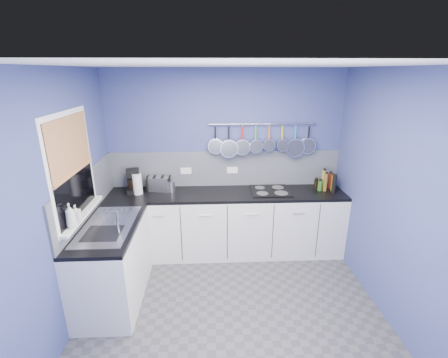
{
  "coord_description": "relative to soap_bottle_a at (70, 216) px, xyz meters",
  "views": [
    {
      "loc": [
        -0.21,
        -2.74,
        2.46
      ],
      "look_at": [
        -0.05,
        0.75,
        1.25
      ],
      "focal_mm": 25.23,
      "sensor_mm": 36.0,
      "label": 1
    }
  ],
  "objects": [
    {
      "name": "paper_towel",
      "position": [
        0.35,
        1.22,
        -0.13
      ],
      "size": [
        0.15,
        0.15,
        0.27
      ],
      "primitive_type": "cylinder",
      "rotation": [
        0.0,
        0.0,
        0.33
      ],
      "color": "white",
      "rests_on": "worktop_back"
    },
    {
      "name": "ceiling",
      "position": [
        1.53,
        0.0,
        1.34
      ],
      "size": [
        3.2,
        3.0,
        0.02
      ],
      "primitive_type": "cube",
      "color": "white",
      "rests_on": "ground"
    },
    {
      "name": "condiment_1",
      "position": [
        2.9,
        1.33,
        -0.14
      ],
      "size": [
        0.06,
        0.06,
        0.26
      ],
      "primitive_type": "cylinder",
      "color": "olive",
      "rests_on": "worktop_back"
    },
    {
      "name": "bamboo_blind",
      "position": [
        -0.03,
        0.3,
        0.61
      ],
      "size": [
        0.01,
        0.9,
        0.55
      ],
      "primitive_type": "cube",
      "color": "#AA8454",
      "rests_on": "wall_left"
    },
    {
      "name": "window_glass",
      "position": [
        -0.04,
        0.3,
        0.38
      ],
      "size": [
        0.01,
        0.9,
        1.0
      ],
      "primitive_type": "cube",
      "color": "black",
      "rests_on": "wall_left"
    },
    {
      "name": "coffee_maker",
      "position": [
        0.29,
        1.27,
        -0.11
      ],
      "size": [
        0.22,
        0.23,
        0.32
      ],
      "primitive_type": null,
      "rotation": [
        0.0,
        0.0,
        0.23
      ],
      "color": "black",
      "rests_on": "worktop_back"
    },
    {
      "name": "worktop_left",
      "position": [
        0.23,
        0.3,
        -0.29
      ],
      "size": [
        0.6,
        1.2,
        0.04
      ],
      "primitive_type": "cube",
      "color": "black",
      "rests_on": "cabinet_run_left"
    },
    {
      "name": "canister",
      "position": [
        0.79,
        1.28,
        -0.2
      ],
      "size": [
        0.11,
        0.11,
        0.14
      ],
      "primitive_type": "cylinder",
      "rotation": [
        0.0,
        0.0,
        -0.09
      ],
      "color": "silver",
      "rests_on": "worktop_back"
    },
    {
      "name": "pan_5",
      "position": [
        2.3,
        1.44,
        0.43
      ],
      "size": [
        0.17,
        0.11,
        0.36
      ],
      "primitive_type": null,
      "color": "silver",
      "rests_on": "pot_rail"
    },
    {
      "name": "soap_bottle_b",
      "position": [
        0.0,
        0.12,
        -0.03
      ],
      "size": [
        0.09,
        0.09,
        0.17
      ],
      "primitive_type": "imported",
      "rotation": [
        0.0,
        0.0,
        0.16
      ],
      "color": "white",
      "rests_on": "window_sill"
    },
    {
      "name": "hob",
      "position": [
        2.13,
        1.23,
        -0.26
      ],
      "size": [
        0.53,
        0.46,
        0.01
      ],
      "primitive_type": "cube",
      "color": "black",
      "rests_on": "worktop_back"
    },
    {
      "name": "pan_7",
      "position": [
        2.67,
        1.44,
        0.4
      ],
      "size": [
        0.23,
        0.05,
        0.42
      ],
      "primitive_type": null,
      "color": "silver",
      "rests_on": "pot_rail"
    },
    {
      "name": "condiment_5",
      "position": [
        2.82,
        1.23,
        -0.2
      ],
      "size": [
        0.06,
        0.06,
        0.14
      ],
      "primitive_type": "cylinder",
      "color": "#265919",
      "rests_on": "worktop_back"
    },
    {
      "name": "pan_4",
      "position": [
        2.12,
        1.44,
        0.43
      ],
      "size": [
        0.17,
        0.09,
        0.36
      ],
      "primitive_type": null,
      "color": "silver",
      "rests_on": "pot_rail"
    },
    {
      "name": "condiment_2",
      "position": [
        2.8,
        1.33,
        -0.21
      ],
      "size": [
        0.05,
        0.05,
        0.12
      ],
      "primitive_type": "cylinder",
      "color": "black",
      "rests_on": "worktop_back"
    },
    {
      "name": "pan_2",
      "position": [
        1.76,
        1.44,
        0.41
      ],
      "size": [
        0.22,
        0.1,
        0.41
      ],
      "primitive_type": null,
      "color": "silver",
      "rests_on": "pot_rail"
    },
    {
      "name": "pot_rail",
      "position": [
        2.03,
        1.45,
        0.61
      ],
      "size": [
        1.45,
        0.02,
        0.02
      ],
      "primitive_type": "cylinder",
      "rotation": [
        0.0,
        1.57,
        0.0
      ],
      "color": "silver",
      "rests_on": "wall_back"
    },
    {
      "name": "pan_3",
      "position": [
        1.94,
        1.44,
        0.42
      ],
      "size": [
        0.19,
        0.12,
        0.38
      ],
      "primitive_type": null,
      "color": "silver",
      "rests_on": "pot_rail"
    },
    {
      "name": "backsplash_left",
      "position": [
        -0.06,
        0.6,
        -0.02
      ],
      "size": [
        0.02,
        1.8,
        0.5
      ],
      "primitive_type": "cube",
      "color": "slate",
      "rests_on": "wall_left"
    },
    {
      "name": "window_sill",
      "position": [
        -0.02,
        0.3,
        -0.13
      ],
      "size": [
        0.1,
        0.98,
        0.03
      ],
      "primitive_type": "cube",
      "color": "white",
      "rests_on": "wall_left"
    },
    {
      "name": "sink_unit",
      "position": [
        0.23,
        0.3,
        -0.27
      ],
      "size": [
        0.5,
        0.95,
        0.01
      ],
      "primitive_type": "cube",
      "color": "silver",
      "rests_on": "worktop_left"
    },
    {
      "name": "condiment_4",
      "position": [
        2.88,
        1.21,
        -0.15
      ],
      "size": [
        0.05,
        0.05,
        0.25
      ],
      "primitive_type": "cylinder",
      "color": "brown",
      "rests_on": "worktop_back"
    },
    {
      "name": "condiment_0",
      "position": [
        2.98,
        1.31,
        -0.16
      ],
      "size": [
        0.06,
        0.06,
        0.22
      ],
      "primitive_type": "cylinder",
      "color": "#4C190C",
      "rests_on": "worktop_back"
    },
    {
      "name": "cabinet_run_back",
      "position": [
        1.53,
        1.2,
        -0.74
      ],
      "size": [
        3.2,
        0.6,
        0.86
      ],
      "primitive_type": "cube",
      "color": "silver",
      "rests_on": "ground"
    },
    {
      "name": "cabinet_run_left",
      "position": [
        0.23,
        0.3,
        -0.74
      ],
      "size": [
        0.6,
        1.2,
        0.86
      ],
      "primitive_type": "cube",
      "color": "silver",
      "rests_on": "ground"
    },
    {
      "name": "pan_6",
      "position": [
        2.48,
        1.44,
        0.39
      ],
      "size": [
        0.26,
        0.08,
        0.45
      ],
      "primitive_type": null,
      "color": "silver",
      "rests_on": "pot_rail"
    },
    {
      "name": "condiment_6",
      "position": [
        2.97,
        1.13,
        -0.15
      ],
      "size": [
        0.06,
        0.06,
        0.24
      ],
      "primitive_type": "cylinder",
      "color": "black",
      "rests_on": "worktop_back"
    },
    {
      "name": "socket_left",
      "position": [
        0.98,
        1.48,
        -0.04
      ],
      "size": [
        0.15,
        0.01,
        0.09
      ],
      "primitive_type": "cube",
      "color": "white",
      "rests_on": "backsplash_back"
    },
    {
      "name": "condiment_3",
      "position": [
        2.99,
        1.23,
        -0.16
      ],
      "size": [
        0.05,
        0.05,
        0.22
      ],
      "primitive_type": "cylinder",
      "color": "#8C5914",
      "rests_on": "worktop_back"
    },
    {
      "name": "wall_front",
      "position": [
        1.53,
        -1.51,
        0.08
      ],
      "size": [
        3.2,
        0.02,
        2.5
      ],
      "primitive_type": "cube",
      "color": "#38417C",
      "rests_on": "ground"
    },
    {
      "name": "soap_bottle_a",
      "position": [
        0.0,
        0.0,
        0.0
      ],
      "size": [
        0.12,
        0.12,
        0.24
      ],
      "primitive_type": "imported",
      "rotation": [
        0.0,
        0.0,
        0.39
      ],
      "color": "white",
      "rests_on": "window_sill"
    },
    {
      "name": "socket_right",
      "position": [
        1.63,
        1.48,
        -0.04
      ],
      "size": [
        0.15,
        0.01,
        0.09
      ],
      "primitive_type": "cube",
      "color": "white",
      "rests_on": "backsplash_back"
    },
    {
      "name": "mixer_tap",
      "position": [
        0.39,
        0.12,
        -0.14
      ],
      "size": [
        0.12,
        0.08,
        0.26
      ],
      "primitive_type": null,
      "color": "silver",
      "rests_on": "worktop_left"
    },
    {
      "name": "pan_1",
      "position": [
        1.58,
        1.44,
        0.39
      ],
      "size": [
        0.25,
        0.11,
        0.44
      ],
      "primitive_type": null,
      "color": "silver",
      "rests_on": "pot_rail"
    },
    {
      "name": "toaster",
      "position": [
        0.62,
        1.34,
        -0.17
      ],
      "size": [
        0.32,
        0.22,
        0.19
      ],
      "primitive_type": "cube",
      "rotation": [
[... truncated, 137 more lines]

